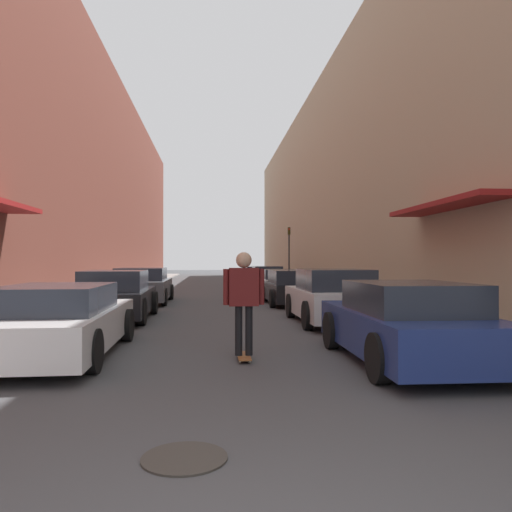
{
  "coord_description": "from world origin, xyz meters",
  "views": [
    {
      "loc": [
        -0.25,
        -1.85,
        1.6
      ],
      "look_at": [
        0.98,
        12.09,
        1.73
      ],
      "focal_mm": 35.0,
      "sensor_mm": 36.0,
      "label": 1
    }
  ],
  "objects_px": {
    "manhole_cover": "(184,458)",
    "parked_car_left_1": "(116,296)",
    "parked_car_left_2": "(142,286)",
    "parked_car_right_4": "(267,278)",
    "skateboarder": "(244,293)",
    "parked_car_right_0": "(406,323)",
    "parked_car_right_1": "(333,297)",
    "parked_car_right_3": "(279,282)",
    "parked_car_left_0": "(59,321)",
    "parked_car_right_2": "(295,288)",
    "parked_car_right_5": "(257,275)",
    "traffic_light": "(289,249)"
  },
  "relations": [
    {
      "from": "parked_car_right_2",
      "to": "parked_car_left_0",
      "type": "bearing_deg",
      "value": -120.76
    },
    {
      "from": "parked_car_left_2",
      "to": "parked_car_right_5",
      "type": "distance_m",
      "value": 15.96
    },
    {
      "from": "parked_car_right_2",
      "to": "manhole_cover",
      "type": "height_order",
      "value": "parked_car_right_2"
    },
    {
      "from": "parked_car_right_2",
      "to": "traffic_light",
      "type": "xyz_separation_m",
      "value": [
        1.76,
        12.61,
        1.7
      ]
    },
    {
      "from": "parked_car_right_4",
      "to": "skateboarder",
      "type": "distance_m",
      "value": 20.35
    },
    {
      "from": "traffic_light",
      "to": "parked_car_right_0",
      "type": "bearing_deg",
      "value": -94.28
    },
    {
      "from": "parked_car_right_3",
      "to": "parked_car_right_4",
      "type": "relative_size",
      "value": 0.9
    },
    {
      "from": "parked_car_right_0",
      "to": "traffic_light",
      "type": "relative_size",
      "value": 1.19
    },
    {
      "from": "parked_car_left_0",
      "to": "parked_car_left_1",
      "type": "distance_m",
      "value": 5.13
    },
    {
      "from": "manhole_cover",
      "to": "parked_car_right_4",
      "type": "bearing_deg",
      "value": 82.14
    },
    {
      "from": "skateboarder",
      "to": "parked_car_right_2",
      "type": "bearing_deg",
      "value": 75.94
    },
    {
      "from": "parked_car_left_2",
      "to": "manhole_cover",
      "type": "height_order",
      "value": "parked_car_left_2"
    },
    {
      "from": "parked_car_right_4",
      "to": "manhole_cover",
      "type": "xyz_separation_m",
      "value": [
        -3.33,
        -24.14,
        -0.62
      ]
    },
    {
      "from": "parked_car_right_3",
      "to": "manhole_cover",
      "type": "relative_size",
      "value": 5.99
    },
    {
      "from": "parked_car_right_0",
      "to": "parked_car_right_3",
      "type": "xyz_separation_m",
      "value": [
        0.07,
        15.5,
        -0.04
      ]
    },
    {
      "from": "manhole_cover",
      "to": "traffic_light",
      "type": "distance_m",
      "value": 27.01
    },
    {
      "from": "parked_car_left_2",
      "to": "parked_car_left_0",
      "type": "bearing_deg",
      "value": -89.59
    },
    {
      "from": "parked_car_left_1",
      "to": "parked_car_left_2",
      "type": "relative_size",
      "value": 0.91
    },
    {
      "from": "skateboarder",
      "to": "traffic_light",
      "type": "height_order",
      "value": "traffic_light"
    },
    {
      "from": "parked_car_left_1",
      "to": "parked_car_right_3",
      "type": "xyz_separation_m",
      "value": [
        5.68,
        9.33,
        -0.06
      ]
    },
    {
      "from": "parked_car_right_0",
      "to": "traffic_light",
      "type": "distance_m",
      "value": 23.08
    },
    {
      "from": "parked_car_right_0",
      "to": "parked_car_right_5",
      "type": "xyz_separation_m",
      "value": [
        0.04,
        26.51,
        -0.03
      ]
    },
    {
      "from": "parked_car_left_1",
      "to": "parked_car_left_2",
      "type": "bearing_deg",
      "value": 90.48
    },
    {
      "from": "parked_car_right_2",
      "to": "parked_car_right_5",
      "type": "height_order",
      "value": "parked_car_right_2"
    },
    {
      "from": "parked_car_right_0",
      "to": "parked_car_right_1",
      "type": "bearing_deg",
      "value": 89.5
    },
    {
      "from": "parked_car_right_2",
      "to": "parked_car_right_0",
      "type": "bearing_deg",
      "value": -89.77
    },
    {
      "from": "parked_car_left_0",
      "to": "parked_car_right_3",
      "type": "distance_m",
      "value": 15.52
    },
    {
      "from": "parked_car_right_3",
      "to": "parked_car_right_5",
      "type": "height_order",
      "value": "parked_car_right_3"
    },
    {
      "from": "manhole_cover",
      "to": "parked_car_left_1",
      "type": "bearing_deg",
      "value": 103.74
    },
    {
      "from": "parked_car_left_2",
      "to": "skateboarder",
      "type": "bearing_deg",
      "value": -74.25
    },
    {
      "from": "parked_car_left_0",
      "to": "manhole_cover",
      "type": "xyz_separation_m",
      "value": [
        2.33,
        -4.53,
        -0.58
      ]
    },
    {
      "from": "parked_car_right_4",
      "to": "skateboarder",
      "type": "relative_size",
      "value": 2.69
    },
    {
      "from": "parked_car_right_4",
      "to": "parked_car_left_2",
      "type": "bearing_deg",
      "value": -122.4
    },
    {
      "from": "parked_car_right_5",
      "to": "manhole_cover",
      "type": "bearing_deg",
      "value": -96.25
    },
    {
      "from": "skateboarder",
      "to": "parked_car_right_0",
      "type": "bearing_deg",
      "value": -10.48
    },
    {
      "from": "skateboarder",
      "to": "parked_car_left_0",
      "type": "bearing_deg",
      "value": 169.42
    },
    {
      "from": "parked_car_left_1",
      "to": "parked_car_right_1",
      "type": "height_order",
      "value": "parked_car_right_1"
    },
    {
      "from": "parked_car_right_1",
      "to": "manhole_cover",
      "type": "distance_m",
      "value": 9.09
    },
    {
      "from": "parked_car_right_3",
      "to": "skateboarder",
      "type": "distance_m",
      "value": 15.26
    },
    {
      "from": "parked_car_left_0",
      "to": "parked_car_right_0",
      "type": "height_order",
      "value": "parked_car_right_0"
    },
    {
      "from": "parked_car_right_0",
      "to": "skateboarder",
      "type": "distance_m",
      "value": 2.6
    },
    {
      "from": "parked_car_left_0",
      "to": "parked_car_right_3",
      "type": "height_order",
      "value": "parked_car_left_0"
    },
    {
      "from": "parked_car_right_4",
      "to": "traffic_light",
      "type": "xyz_separation_m",
      "value": [
        1.64,
        2.31,
        1.67
      ]
    },
    {
      "from": "parked_car_left_2",
      "to": "parked_car_right_4",
      "type": "bearing_deg",
      "value": 57.6
    },
    {
      "from": "parked_car_right_5",
      "to": "manhole_cover",
      "type": "height_order",
      "value": "parked_car_right_5"
    },
    {
      "from": "parked_car_left_0",
      "to": "parked_car_right_1",
      "type": "bearing_deg",
      "value": 34.8
    },
    {
      "from": "parked_car_right_1",
      "to": "parked_car_right_5",
      "type": "distance_m",
      "value": 21.57
    },
    {
      "from": "parked_car_right_4",
      "to": "parked_car_right_2",
      "type": "bearing_deg",
      "value": -90.69
    },
    {
      "from": "parked_car_right_0",
      "to": "manhole_cover",
      "type": "height_order",
      "value": "parked_car_right_0"
    },
    {
      "from": "parked_car_right_0",
      "to": "parked_car_right_2",
      "type": "distance_m",
      "value": 10.34
    }
  ]
}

